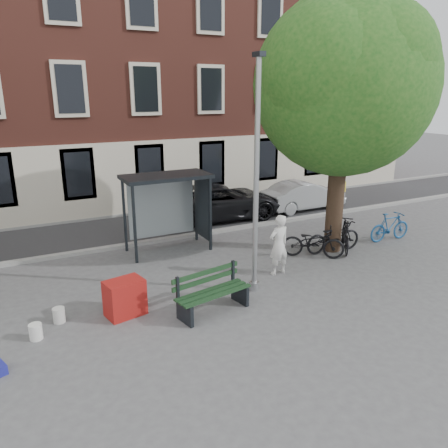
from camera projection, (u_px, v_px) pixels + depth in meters
The scene contains 21 objects.
ground at pixel (254, 290), 11.98m from camera, with size 90.00×90.00×0.00m, color #4C4C4F.
road at pixel (167, 224), 17.94m from camera, with size 40.00×4.00×0.01m, color #28282B.
curb_near at pixel (185, 236), 16.22m from camera, with size 40.00×0.25×0.12m, color gray.
curb_far at pixel (151, 211), 19.63m from camera, with size 40.00×0.25×0.12m, color gray.
building_row at pixel (118, 53), 21.02m from camera, with size 30.00×8.00×14.00m, color brown.
lamppost at pixel (256, 190), 11.17m from camera, with size 0.28×0.35×6.11m.
tree_right at pixel (348, 78), 13.27m from camera, with size 5.76×5.60×8.20m.
bus_shelter at pixel (177, 194), 14.65m from camera, with size 2.85×1.45×2.62m.
painter at pixel (279, 245), 12.77m from camera, with size 0.66×0.44×1.82m, color silver.
bench at pixel (212, 294), 10.67m from camera, with size 2.04×0.99×1.01m.
bike_a at pixel (333, 236), 14.67m from camera, with size 0.72×2.07×1.09m, color black.
bike_b at pixel (390, 227), 15.78m from camera, with size 0.50×1.75×1.05m, color navy.
bike_c at pixel (313, 242), 14.19m from camera, with size 0.69×1.99×1.04m, color black.
bike_d at pixel (345, 235), 14.80m from camera, with size 0.52×1.83×1.10m, color black.
car_dark at pixel (219, 201), 18.51m from camera, with size 2.47×5.36×1.49m, color black.
car_silver at pixel (304, 195), 19.99m from camera, with size 1.39×3.99×1.31m, color #9C9FA3.
red_stand at pixel (125, 298), 10.50m from camera, with size 0.90×0.60×0.90m, color maroon.
bucket_a at pixel (36, 332), 9.53m from camera, with size 0.28×0.28×0.36m, color silver.
bucket_b at pixel (135, 290), 11.56m from camera, with size 0.28×0.28×0.36m, color silver.
bucket_c at pixel (59, 315), 10.24m from camera, with size 0.28×0.28×0.36m, color silver.
notice_sign at pixel (343, 195), 17.27m from camera, with size 0.31×0.11×1.81m.
Camera 1 is at (-5.71, -9.36, 5.21)m, focal length 35.00 mm.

